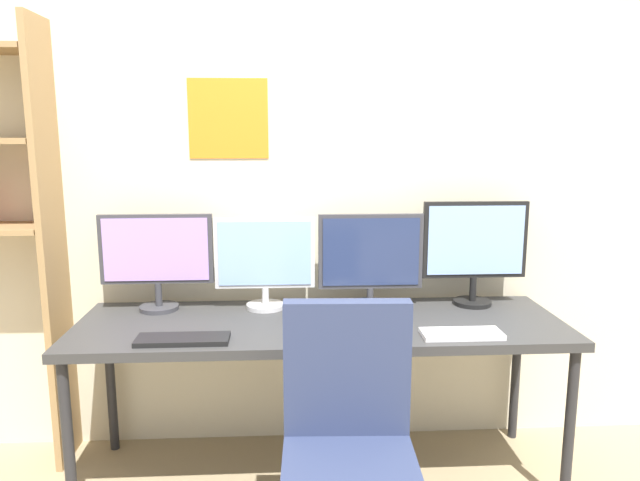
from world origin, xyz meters
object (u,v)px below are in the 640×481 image
at_px(office_chair, 348,480).
at_px(keyboard_right, 462,334).
at_px(computer_mouse, 359,335).
at_px(laptop_closed, 355,322).
at_px(monitor_center_left, 265,259).
at_px(keyboard_left, 183,339).
at_px(desk, 321,332).
at_px(monitor_center_right, 371,257).
at_px(monitor_far_left, 157,256).
at_px(monitor_far_right, 475,246).

relative_size(office_chair, keyboard_right, 3.04).
bearing_deg(office_chair, keyboard_right, 41.66).
xyz_separation_m(office_chair, computer_mouse, (0.09, 0.44, 0.35)).
bearing_deg(laptop_closed, monitor_center_left, 139.04).
relative_size(keyboard_left, laptop_closed, 1.14).
xyz_separation_m(monitor_center_left, laptop_closed, (0.39, -0.27, -0.22)).
height_order(desk, monitor_center_right, monitor_center_right).
bearing_deg(monitor_far_left, desk, -15.96).
bearing_deg(monitor_center_left, keyboard_left, -125.25).
relative_size(monitor_center_left, keyboard_left, 1.27).
height_order(keyboard_right, computer_mouse, computer_mouse).
relative_size(monitor_far_right, laptop_closed, 1.55).
bearing_deg(computer_mouse, keyboard_left, 179.48).
bearing_deg(laptop_closed, desk, 150.70).
height_order(computer_mouse, laptop_closed, computer_mouse).
distance_m(desk, keyboard_left, 0.61).
distance_m(desk, monitor_center_right, 0.44).
bearing_deg(keyboard_right, monitor_far_right, 67.59).
height_order(office_chair, monitor_far_right, monitor_far_right).
height_order(desk, monitor_far_right, monitor_far_right).
distance_m(monitor_center_left, keyboard_right, 0.95).
distance_m(monitor_far_right, computer_mouse, 0.80).
height_order(desk, keyboard_left, keyboard_left).
relative_size(office_chair, computer_mouse, 10.31).
relative_size(monitor_far_left, monitor_center_right, 1.05).
distance_m(monitor_center_left, computer_mouse, 0.63).
relative_size(monitor_center_left, monitor_center_right, 0.94).
bearing_deg(monitor_far_left, monitor_far_right, 0.00).
distance_m(monitor_far_left, laptop_closed, 0.96).
bearing_deg(keyboard_left, office_chair, -36.32).
relative_size(monitor_far_left, monitor_far_right, 1.04).
bearing_deg(laptop_closed, monitor_far_left, 156.92).
relative_size(monitor_far_left, computer_mouse, 5.37).
bearing_deg(keyboard_left, desk, 22.33).
bearing_deg(monitor_center_left, keyboard_right, -28.71).
distance_m(monitor_far_left, keyboard_right, 1.40).
distance_m(keyboard_right, laptop_closed, 0.45).
bearing_deg(desk, computer_mouse, -59.13).
xyz_separation_m(office_chair, monitor_far_left, (-0.80, 0.89, 0.60)).
bearing_deg(monitor_center_left, desk, -40.62).
height_order(keyboard_right, laptop_closed, laptop_closed).
relative_size(monitor_center_left, keyboard_right, 1.42).
distance_m(monitor_center_left, monitor_far_right, 0.99).
xyz_separation_m(monitor_far_left, keyboard_left, (0.18, -0.44, -0.25)).
bearing_deg(keyboard_right, office_chair, -138.34).
height_order(monitor_center_left, monitor_far_right, monitor_far_right).
bearing_deg(office_chair, laptop_closed, 81.78).
xyz_separation_m(monitor_far_left, keyboard_right, (1.30, -0.44, -0.25)).
distance_m(monitor_center_right, keyboard_right, 0.59).
xyz_separation_m(monitor_center_right, laptop_closed, (-0.10, -0.27, -0.23)).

